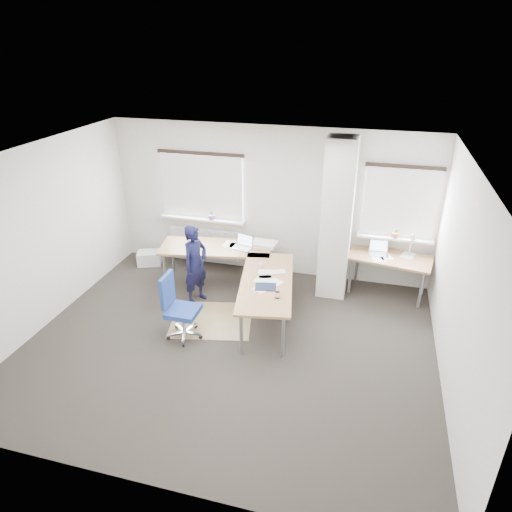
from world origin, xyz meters
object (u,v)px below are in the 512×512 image
(desk_main, at_px, (242,264))
(person, at_px, (195,265))
(desk_side, at_px, (390,259))
(task_chair, at_px, (181,320))

(desk_main, distance_m, person, 0.79)
(desk_side, xyz_separation_m, person, (-3.18, -1.10, 0.01))
(desk_main, xyz_separation_m, task_chair, (-0.59, -1.29, -0.40))
(task_chair, bearing_deg, desk_main, 65.90)
(desk_main, relative_size, desk_side, 1.88)
(desk_side, xyz_separation_m, task_chair, (-3.02, -2.15, -0.39))
(desk_side, relative_size, task_chair, 1.44)
(desk_side, height_order, task_chair, desk_side)
(task_chair, height_order, person, person)
(person, bearing_deg, desk_main, -50.99)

